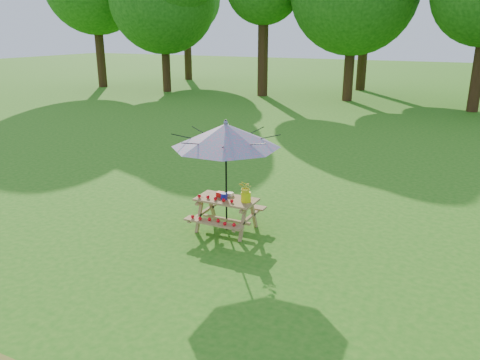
% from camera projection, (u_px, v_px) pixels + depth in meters
% --- Properties ---
extents(picnic_table, '(1.20, 1.32, 0.67)m').
position_uv_depth(picnic_table, '(226.00, 215.00, 9.36)').
color(picnic_table, olive).
rests_on(picnic_table, ground).
extents(patio_umbrella, '(2.71, 2.71, 2.25)m').
position_uv_depth(patio_umbrella, '(226.00, 135.00, 8.87)').
color(patio_umbrella, black).
rests_on(patio_umbrella, ground).
extents(produce_bins, '(0.28, 0.36, 0.13)m').
position_uv_depth(produce_bins, '(224.00, 195.00, 9.29)').
color(produce_bins, red).
rests_on(produce_bins, picnic_table).
extents(tomatoes_row, '(0.77, 0.13, 0.07)m').
position_uv_depth(tomatoes_row, '(215.00, 199.00, 9.16)').
color(tomatoes_row, red).
rests_on(tomatoes_row, picnic_table).
extents(flower_bucket, '(0.33, 0.31, 0.43)m').
position_uv_depth(flower_bucket, '(246.00, 191.00, 9.03)').
color(flower_bucket, '#EAF10C').
rests_on(flower_bucket, picnic_table).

